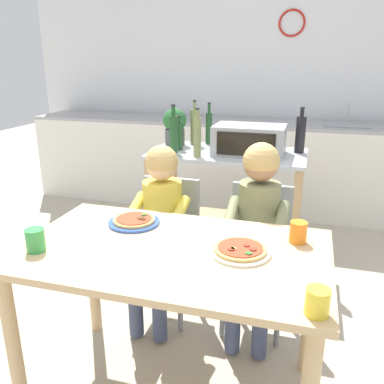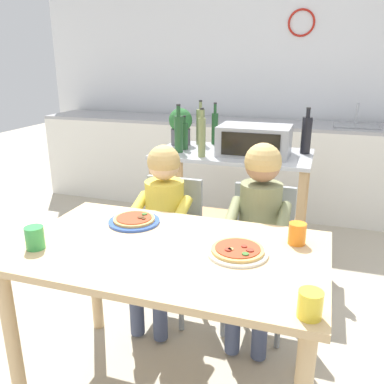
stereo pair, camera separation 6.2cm
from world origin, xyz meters
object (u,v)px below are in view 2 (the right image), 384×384
(dining_table, at_px, (170,272))
(bottle_tall_green_wine, at_px, (202,136))
(pizza_plate_white, at_px, (238,251))
(drinking_cup_orange, at_px, (297,234))
(drinking_cup_yellow, at_px, (310,304))
(bottle_slim_sauce, at_px, (200,126))
(bottle_brown_beer, at_px, (215,127))
(bottle_dark_olive_oil, at_px, (179,133))
(bottle_clear_vinegar, at_px, (306,134))
(child_in_olive_shirt, at_px, (258,221))
(bottle_squat_spirits, at_px, (185,136))
(child_in_yellow_shirt, at_px, (161,216))
(drinking_cup_green, at_px, (35,238))
(pizza_plate_blue_rimmed, at_px, (134,220))
(toaster_oven, at_px, (254,140))
(kitchen_island_cart, at_px, (232,189))
(dining_chair_left, at_px, (169,236))
(dining_chair_right, at_px, (260,247))
(potted_herb_plant, at_px, (181,125))

(dining_table, bearing_deg, bottle_tall_green_wine, 100.59)
(pizza_plate_white, distance_m, drinking_cup_orange, 0.28)
(drinking_cup_yellow, bearing_deg, bottle_slim_sauce, 116.26)
(dining_table, bearing_deg, pizza_plate_white, 6.66)
(bottle_slim_sauce, relative_size, bottle_brown_beer, 1.06)
(bottle_dark_olive_oil, height_order, drinking_cup_orange, bottle_dark_olive_oil)
(bottle_clear_vinegar, bearing_deg, bottle_slim_sauce, 174.55)
(bottle_tall_green_wine, xyz_separation_m, child_in_olive_shirt, (0.50, -0.63, -0.31))
(bottle_squat_spirits, relative_size, pizza_plate_white, 1.01)
(child_in_yellow_shirt, xyz_separation_m, drinking_cup_yellow, (0.83, -0.83, 0.13))
(bottle_clear_vinegar, xyz_separation_m, drinking_cup_green, (-0.97, -1.68, -0.19))
(bottle_brown_beer, xyz_separation_m, drinking_cup_yellow, (0.83, -1.93, -0.19))
(drinking_cup_green, bearing_deg, pizza_plate_blue_rimmed, 55.00)
(drinking_cup_green, bearing_deg, bottle_slim_sauce, 84.58)
(toaster_oven, xyz_separation_m, bottle_clear_vinegar, (0.34, 0.15, 0.03))
(kitchen_island_cart, height_order, bottle_squat_spirits, bottle_squat_spirits)
(bottle_slim_sauce, bearing_deg, bottle_brown_beer, 22.03)
(bottle_tall_green_wine, bearing_deg, toaster_oven, 27.98)
(bottle_dark_olive_oil, bearing_deg, bottle_squat_spirits, 85.43)
(bottle_squat_spirits, height_order, dining_chair_left, bottle_squat_spirits)
(bottle_squat_spirits, xyz_separation_m, drinking_cup_yellow, (0.99, -1.67, -0.17))
(bottle_slim_sauce, xyz_separation_m, drinking_cup_green, (-0.17, -1.76, -0.20))
(bottle_slim_sauce, bearing_deg, drinking_cup_yellow, -63.74)
(drinking_cup_yellow, distance_m, drinking_cup_green, 1.11)
(kitchen_island_cart, relative_size, bottle_slim_sauce, 3.24)
(bottle_slim_sauce, height_order, dining_chair_right, bottle_slim_sauce)
(toaster_oven, bearing_deg, drinking_cup_yellow, -74.20)
(bottle_brown_beer, relative_size, bottle_clear_vinegar, 1.00)
(dining_chair_left, distance_m, pizza_plate_blue_rimmed, 0.53)
(bottle_slim_sauce, bearing_deg, pizza_plate_white, -67.64)
(pizza_plate_blue_rimmed, bearing_deg, kitchen_island_cart, 79.79)
(pizza_plate_white, bearing_deg, drinking_cup_orange, 38.73)
(bottle_clear_vinegar, distance_m, dining_table, 1.61)
(pizza_plate_white, bearing_deg, bottle_tall_green_wine, 113.69)
(potted_herb_plant, bearing_deg, dining_chair_left, -74.72)
(potted_herb_plant, xyz_separation_m, child_in_yellow_shirt, (0.24, -0.99, -0.34))
(child_in_yellow_shirt, height_order, drinking_cup_yellow, child_in_yellow_shirt)
(kitchen_island_cart, relative_size, bottle_clear_vinegar, 3.42)
(pizza_plate_blue_rimmed, bearing_deg, pizza_plate_white, -17.11)
(child_in_olive_shirt, distance_m, drinking_cup_orange, 0.42)
(dining_chair_right, relative_size, pizza_plate_blue_rimmed, 3.31)
(dining_chair_right, bearing_deg, potted_herb_plant, 132.45)
(bottle_slim_sauce, distance_m, dining_table, 1.66)
(bottle_slim_sauce, xyz_separation_m, potted_herb_plant, (-0.14, -0.06, 0.01))
(toaster_oven, distance_m, pizza_plate_blue_rimmed, 1.22)
(kitchen_island_cart, distance_m, drinking_cup_orange, 1.31)
(child_in_yellow_shirt, bearing_deg, drinking_cup_green, -110.56)
(bottle_slim_sauce, bearing_deg, kitchen_island_cart, -33.42)
(potted_herb_plant, height_order, dining_table, potted_herb_plant)
(bottle_brown_beer, bearing_deg, drinking_cup_yellow, -66.79)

